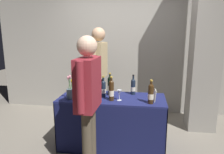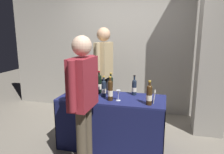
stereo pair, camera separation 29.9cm
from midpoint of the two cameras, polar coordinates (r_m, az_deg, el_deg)
name	(u,v)px [view 1 (the left image)]	position (r m, az deg, el deg)	size (l,w,h in m)	color
ground_plane	(112,145)	(3.37, -2.67, -18.00)	(12.00, 12.00, 0.00)	gray
back_partition	(123,43)	(4.49, 1.13, 9.17)	(5.48, 0.12, 2.93)	#9E998E
concrete_pillar	(206,38)	(3.84, 22.14, 9.76)	(0.45, 0.45, 3.19)	gray
tasting_table	(112,113)	(3.15, -2.76, -9.80)	(1.52, 0.64, 0.76)	#191E51
featured_wine_bottle	(151,93)	(2.79, 7.45, -4.44)	(0.08, 0.08, 0.32)	#38230F
display_bottle_0	(110,85)	(3.15, -3.30, -2.33)	(0.07, 0.07, 0.34)	black
display_bottle_1	(98,84)	(3.23, -6.52, -1.92)	(0.07, 0.07, 0.35)	black
display_bottle_2	(103,88)	(3.07, -5.12, -3.11)	(0.07, 0.07, 0.31)	#192333
display_bottle_3	(111,90)	(2.88, -3.15, -3.58)	(0.07, 0.07, 0.34)	#38230F
display_bottle_4	(84,84)	(3.29, -10.27, -1.88)	(0.08, 0.08, 0.34)	#38230F
display_bottle_5	(133,86)	(3.18, 3.05, -2.57)	(0.07, 0.07, 0.30)	#192333
wine_glass_near_vendor	(85,92)	(3.09, -10.09, -3.94)	(0.07, 0.07, 0.12)	silver
wine_glass_mid	(119,93)	(2.90, -0.95, -4.33)	(0.07, 0.07, 0.15)	silver
flower_vase	(70,92)	(3.05, -14.05, -4.07)	(0.10, 0.10, 0.35)	slate
brochure_stand	(155,95)	(2.92, 8.64, -4.97)	(0.15, 0.01, 0.16)	silver
vendor_presenter	(99,67)	(3.85, -5.79, 2.79)	(0.25, 0.59, 1.77)	black
taster_foreground_right	(88,94)	(2.44, -9.97, -4.52)	(0.23, 0.62, 1.65)	#4C4233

